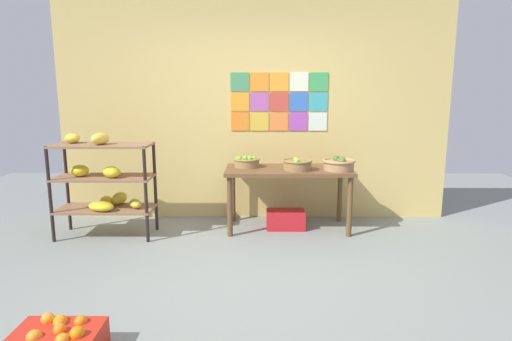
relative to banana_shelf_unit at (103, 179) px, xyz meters
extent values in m
plane|color=gray|center=(1.65, -1.15, -0.65)|extent=(9.76, 9.76, 0.00)
cube|color=#D3B666|center=(1.65, 0.75, 0.73)|extent=(4.83, 0.06, 2.75)
cube|color=#44915B|center=(1.47, 0.72, 1.06)|extent=(0.22, 0.01, 0.22)
cube|color=orange|center=(1.72, 0.72, 1.06)|extent=(0.22, 0.01, 0.22)
cube|color=orange|center=(1.96, 0.72, 1.06)|extent=(0.22, 0.01, 0.22)
cube|color=#E5EEC8|center=(2.20, 0.72, 1.06)|extent=(0.22, 0.01, 0.22)
cube|color=#3DA155|center=(2.44, 0.72, 1.06)|extent=(0.22, 0.01, 0.22)
cube|color=orange|center=(1.47, 0.72, 0.82)|extent=(0.22, 0.01, 0.22)
cube|color=#AA54A3|center=(1.72, 0.72, 0.82)|extent=(0.22, 0.01, 0.22)
cube|color=#CA4235|center=(1.96, 0.72, 0.82)|extent=(0.22, 0.01, 0.22)
cube|color=blue|center=(2.20, 0.72, 0.82)|extent=(0.22, 0.01, 0.22)
cube|color=teal|center=(2.44, 0.72, 0.82)|extent=(0.22, 0.01, 0.22)
cube|color=orange|center=(1.47, 0.72, 0.58)|extent=(0.22, 0.01, 0.22)
cube|color=gold|center=(1.72, 0.72, 0.58)|extent=(0.22, 0.01, 0.22)
cube|color=orange|center=(1.96, 0.72, 0.58)|extent=(0.22, 0.01, 0.22)
cube|color=#A547B3|center=(2.20, 0.72, 0.58)|extent=(0.22, 0.01, 0.22)
cube|color=silver|center=(2.44, 0.72, 0.58)|extent=(0.22, 0.01, 0.22)
cylinder|color=black|center=(-0.50, -0.21, -0.13)|extent=(0.04, 0.04, 1.03)
cylinder|color=black|center=(0.52, -0.21, -0.13)|extent=(0.04, 0.04, 1.03)
cylinder|color=black|center=(-0.50, 0.20, -0.13)|extent=(0.04, 0.04, 1.03)
cylinder|color=black|center=(0.52, 0.20, -0.13)|extent=(0.04, 0.04, 1.03)
cube|color=#8B6548|center=(0.01, 0.00, -0.34)|extent=(1.05, 0.44, 0.03)
ellipsoid|color=yellow|center=(-0.01, 0.08, -0.27)|extent=(0.23, 0.29, 0.11)
ellipsoid|color=yellow|center=(0.01, -0.14, -0.27)|extent=(0.34, 0.26, 0.10)
ellipsoid|color=yellow|center=(0.11, 0.15, -0.26)|extent=(0.18, 0.28, 0.14)
ellipsoid|color=gold|center=(0.34, -0.01, -0.27)|extent=(0.22, 0.26, 0.10)
cube|color=#8B6548|center=(0.01, 0.00, 0.02)|extent=(1.05, 0.44, 0.02)
ellipsoid|color=yellow|center=(0.12, -0.07, 0.09)|extent=(0.28, 0.28, 0.12)
ellipsoid|color=yellow|center=(-0.25, -0.01, 0.09)|extent=(0.24, 0.22, 0.13)
cube|color=#8B6548|center=(0.01, 0.00, 0.37)|extent=(1.05, 0.44, 0.02)
ellipsoid|color=gold|center=(-0.35, 0.11, 0.44)|extent=(0.26, 0.29, 0.11)
ellipsoid|color=yellow|center=(0.02, -0.05, 0.45)|extent=(0.22, 0.27, 0.13)
cube|color=brown|center=(2.05, 0.27, 0.05)|extent=(1.44, 0.69, 0.04)
cylinder|color=brown|center=(1.39, -0.02, -0.31)|extent=(0.06, 0.06, 0.68)
cylinder|color=brown|center=(2.71, -0.02, -0.31)|extent=(0.06, 0.06, 0.68)
cylinder|color=brown|center=(1.39, 0.56, -0.31)|extent=(0.06, 0.06, 0.68)
cylinder|color=brown|center=(2.71, 0.56, -0.31)|extent=(0.06, 0.06, 0.68)
cylinder|color=olive|center=(2.15, 0.17, 0.12)|extent=(0.31, 0.31, 0.10)
torus|color=olive|center=(2.15, 0.17, 0.18)|extent=(0.33, 0.33, 0.02)
sphere|color=#74C72B|center=(2.15, 0.13, 0.18)|extent=(0.05, 0.05, 0.05)
sphere|color=#86D134|center=(2.12, 0.07, 0.18)|extent=(0.05, 0.05, 0.05)
sphere|color=#85C942|center=(2.13, 0.17, 0.19)|extent=(0.06, 0.06, 0.06)
cylinder|color=olive|center=(1.57, 0.36, 0.12)|extent=(0.29, 0.29, 0.09)
torus|color=olive|center=(1.57, 0.36, 0.16)|extent=(0.31, 0.31, 0.02)
sphere|color=#72C936|center=(1.60, 0.36, 0.18)|extent=(0.06, 0.06, 0.06)
sphere|color=#73C332|center=(1.55, 0.37, 0.18)|extent=(0.06, 0.06, 0.06)
sphere|color=#84CB30|center=(1.60, 0.36, 0.17)|extent=(0.04, 0.04, 0.04)
sphere|color=#83CA30|center=(1.65, 0.41, 0.17)|extent=(0.05, 0.05, 0.05)
sphere|color=#74C63F|center=(1.48, 0.36, 0.17)|extent=(0.05, 0.05, 0.05)
sphere|color=#76CF32|center=(1.46, 0.37, 0.17)|extent=(0.05, 0.05, 0.05)
cylinder|color=#A68052|center=(2.61, 0.17, 0.12)|extent=(0.34, 0.34, 0.10)
torus|color=#AD8252|center=(2.61, 0.17, 0.18)|extent=(0.37, 0.37, 0.03)
sphere|color=#537239|center=(2.65, 0.15, 0.19)|extent=(0.07, 0.07, 0.07)
sphere|color=#50612B|center=(2.63, 0.06, 0.19)|extent=(0.08, 0.08, 0.08)
sphere|color=#525C35|center=(2.62, 0.13, 0.18)|extent=(0.07, 0.07, 0.07)
sphere|color=#406123|center=(2.59, 0.23, 0.19)|extent=(0.08, 0.08, 0.08)
cube|color=red|center=(2.03, 0.27, -0.54)|extent=(0.45, 0.29, 0.21)
sphere|color=orange|center=(0.39, -2.11, -0.46)|extent=(0.08, 0.08, 0.08)
sphere|color=orange|center=(0.61, -2.12, -0.47)|extent=(0.08, 0.08, 0.08)
sphere|color=orange|center=(0.49, -2.15, -0.46)|extent=(0.07, 0.07, 0.07)
sphere|color=orange|center=(0.40, -2.28, -0.47)|extent=(0.09, 0.09, 0.09)
sphere|color=orange|center=(0.47, -2.12, -0.47)|extent=(0.09, 0.09, 0.09)
sphere|color=orange|center=(0.58, -2.31, -0.47)|extent=(0.08, 0.08, 0.08)
sphere|color=orange|center=(0.52, -2.23, -0.46)|extent=(0.08, 0.08, 0.08)
sphere|color=orange|center=(0.65, -2.27, -0.45)|extent=(0.09, 0.09, 0.09)
camera|label=1|loc=(1.71, -4.50, 0.93)|focal=29.50mm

